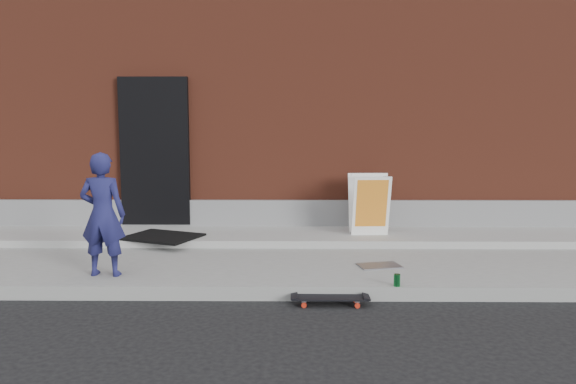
{
  "coord_description": "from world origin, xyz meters",
  "views": [
    {
      "loc": [
        -0.48,
        -5.61,
        1.82
      ],
      "look_at": [
        -0.54,
        0.8,
        1.04
      ],
      "focal_mm": 35.0,
      "sensor_mm": 36.0,
      "label": 1
    }
  ],
  "objects_px": {
    "skateboard": "(330,298)",
    "child": "(103,214)",
    "soda_can": "(397,280)",
    "pizza_sign": "(369,204)"
  },
  "relations": [
    {
      "from": "skateboard",
      "to": "child",
      "type": "bearing_deg",
      "value": 167.15
    },
    {
      "from": "soda_can",
      "to": "child",
      "type": "bearing_deg",
      "value": 172.94
    },
    {
      "from": "child",
      "to": "skateboard",
      "type": "bearing_deg",
      "value": 169.96
    },
    {
      "from": "child",
      "to": "skateboard",
      "type": "distance_m",
      "value": 2.64
    },
    {
      "from": "pizza_sign",
      "to": "child",
      "type": "bearing_deg",
      "value": -149.33
    },
    {
      "from": "child",
      "to": "soda_can",
      "type": "relative_size",
      "value": 10.78
    },
    {
      "from": "skateboard",
      "to": "soda_can",
      "type": "height_order",
      "value": "soda_can"
    },
    {
      "from": "pizza_sign",
      "to": "skateboard",
      "type": "bearing_deg",
      "value": -106.13
    },
    {
      "from": "pizza_sign",
      "to": "soda_can",
      "type": "bearing_deg",
      "value": -90.15
    },
    {
      "from": "child",
      "to": "pizza_sign",
      "type": "distance_m",
      "value": 3.69
    }
  ]
}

